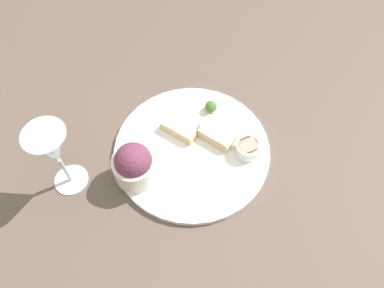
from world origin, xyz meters
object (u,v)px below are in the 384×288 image
(sauce_ramekin, at_px, (248,148))
(cheese_toast_far, at_px, (181,127))
(wine_glass, at_px, (52,150))
(cheese_toast_near, at_px, (217,133))
(salad_bowl, at_px, (134,165))

(sauce_ramekin, bearing_deg, cheese_toast_far, 157.15)
(sauce_ramekin, height_order, wine_glass, wine_glass)
(sauce_ramekin, distance_m, cheese_toast_near, 0.08)
(salad_bowl, relative_size, sauce_ramekin, 1.79)
(salad_bowl, bearing_deg, cheese_toast_far, 48.84)
(salad_bowl, height_order, wine_glass, wine_glass)
(salad_bowl, bearing_deg, wine_glass, -179.22)
(salad_bowl, height_order, sauce_ramekin, salad_bowl)
(salad_bowl, distance_m, sauce_ramekin, 0.26)
(salad_bowl, xyz_separation_m, wine_glass, (-0.15, -0.00, 0.07))
(wine_glass, bearing_deg, cheese_toast_near, 16.39)
(cheese_toast_far, distance_m, wine_glass, 0.29)
(salad_bowl, relative_size, wine_glass, 0.54)
(sauce_ramekin, xyz_separation_m, cheese_toast_far, (-0.15, 0.06, -0.00))
(sauce_ramekin, distance_m, wine_glass, 0.41)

